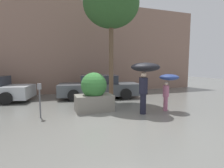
{
  "coord_description": "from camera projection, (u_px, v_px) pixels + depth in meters",
  "views": [
    {
      "loc": [
        -1.89,
        -5.33,
        1.85
      ],
      "look_at": [
        0.55,
        1.6,
        1.05
      ],
      "focal_mm": 28.0,
      "sensor_mm": 36.0,
      "label": 1
    }
  ],
  "objects": [
    {
      "name": "building_facade",
      "position": [
        80.0,
        48.0,
        11.6
      ],
      "size": [
        18.0,
        0.3,
        6.0
      ],
      "color": "#8C6B5B",
      "rests_on": "ground"
    },
    {
      "name": "parking_meter",
      "position": [
        40.0,
        93.0,
        6.07
      ],
      "size": [
        0.14,
        0.14,
        1.21
      ],
      "color": "#595B60",
      "rests_on": "ground"
    },
    {
      "name": "ground_plane",
      "position": [
        112.0,
        121.0,
        5.83
      ],
      "size": [
        40.0,
        40.0,
        0.0
      ],
      "primitive_type": "plane",
      "color": "slate"
    },
    {
      "name": "planter_box",
      "position": [
        94.0,
        93.0,
        7.02
      ],
      "size": [
        1.49,
        1.03,
        1.56
      ],
      "color": "gray",
      "rests_on": "ground"
    },
    {
      "name": "person_adult",
      "position": [
        145.0,
        72.0,
        6.57
      ],
      "size": [
        1.08,
        1.08,
        1.95
      ],
      "rotation": [
        0.0,
        0.0,
        0.63
      ],
      "color": "#1E1E2D",
      "rests_on": "ground"
    },
    {
      "name": "street_tree",
      "position": [
        111.0,
        4.0,
        8.3
      ],
      "size": [
        2.68,
        2.68,
        5.89
      ],
      "color": "brown",
      "rests_on": "ground"
    },
    {
      "name": "person_child",
      "position": [
        168.0,
        82.0,
        6.99
      ],
      "size": [
        0.76,
        0.76,
        1.49
      ],
      "rotation": [
        0.0,
        0.0,
        -0.41
      ],
      "color": "#B76684",
      "rests_on": "ground"
    },
    {
      "name": "parked_car_near",
      "position": [
        99.0,
        87.0,
        9.96
      ],
      "size": [
        4.68,
        2.45,
        1.29
      ],
      "rotation": [
        0.0,
        0.0,
        1.39
      ],
      "color": "#4C5156",
      "rests_on": "ground"
    }
  ]
}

